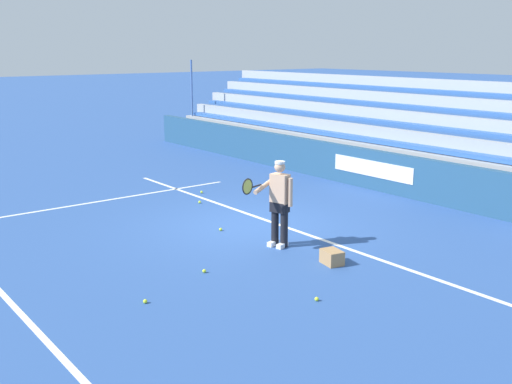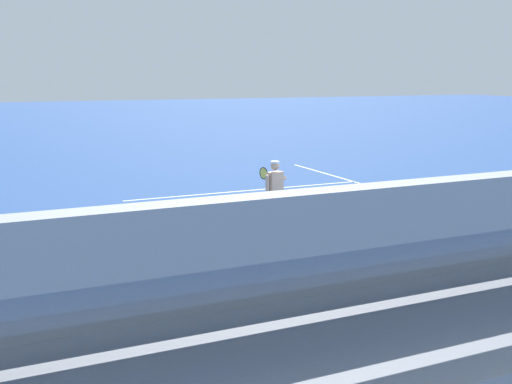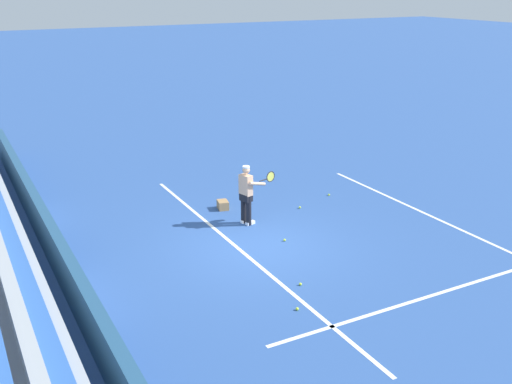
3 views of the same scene
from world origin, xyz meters
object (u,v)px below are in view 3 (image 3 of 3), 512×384
(tennis_ball_near_player, at_px, (300,207))
(tennis_ball_midcourt, at_px, (247,191))
(tennis_ball_stray_back, at_px, (300,284))
(tennis_ball_by_box, at_px, (285,240))
(tennis_ball_toward_net, at_px, (297,309))
(ball_box_cardboard, at_px, (223,205))
(tennis_ball_far_left, at_px, (329,195))
(tennis_player, at_px, (247,194))

(tennis_ball_near_player, relative_size, tennis_ball_midcourt, 1.00)
(tennis_ball_stray_back, height_order, tennis_ball_near_player, same)
(tennis_ball_by_box, xyz_separation_m, tennis_ball_toward_net, (3.17, -1.57, 0.00))
(ball_box_cardboard, xyz_separation_m, tennis_ball_toward_net, (6.10, -1.15, -0.10))
(tennis_ball_near_player, distance_m, tennis_ball_toward_net, 5.98)
(tennis_ball_by_box, distance_m, tennis_ball_toward_net, 3.53)
(ball_box_cardboard, height_order, tennis_ball_near_player, ball_box_cardboard)
(tennis_ball_far_left, bearing_deg, tennis_ball_midcourt, -126.22)
(tennis_ball_midcourt, bearing_deg, tennis_player, -27.53)
(tennis_ball_far_left, distance_m, tennis_ball_by_box, 3.90)
(tennis_ball_near_player, bearing_deg, tennis_player, -80.81)
(ball_box_cardboard, bearing_deg, tennis_ball_toward_net, -10.63)
(tennis_ball_far_left, xyz_separation_m, tennis_ball_near_player, (0.52, -1.43, 0.00))
(tennis_ball_far_left, distance_m, tennis_ball_midcourt, 2.66)
(tennis_player, xyz_separation_m, ball_box_cardboard, (-1.38, -0.11, -0.76))
(tennis_player, distance_m, tennis_ball_far_left, 3.61)
(tennis_player, height_order, tennis_ball_midcourt, tennis_player)
(tennis_ball_stray_back, bearing_deg, tennis_ball_midcourt, 163.29)
(tennis_player, distance_m, ball_box_cardboard, 1.58)
(tennis_player, xyz_separation_m, tennis_ball_near_player, (-0.32, 1.97, -0.86))
(tennis_player, distance_m, tennis_ball_stray_back, 3.97)
(tennis_player, xyz_separation_m, tennis_ball_far_left, (-0.84, 3.40, -0.86))
(tennis_player, height_order, tennis_ball_by_box, tennis_player)
(tennis_ball_stray_back, distance_m, tennis_ball_midcourt, 6.51)
(ball_box_cardboard, relative_size, tennis_ball_midcourt, 6.06)
(tennis_ball_far_left, height_order, tennis_ball_near_player, same)
(ball_box_cardboard, height_order, tennis_ball_by_box, ball_box_cardboard)
(tennis_ball_stray_back, distance_m, tennis_ball_near_player, 4.89)
(tennis_ball_far_left, distance_m, tennis_ball_toward_net, 7.25)
(tennis_player, xyz_separation_m, tennis_ball_by_box, (1.55, 0.32, -0.86))
(tennis_ball_by_box, relative_size, tennis_ball_toward_net, 1.00)
(tennis_ball_midcourt, bearing_deg, tennis_ball_toward_net, -19.41)
(tennis_ball_stray_back, height_order, tennis_ball_by_box, same)
(tennis_ball_near_player, height_order, tennis_ball_by_box, same)
(tennis_player, height_order, tennis_ball_near_player, tennis_player)
(tennis_player, relative_size, tennis_ball_far_left, 25.98)
(tennis_ball_stray_back, bearing_deg, tennis_ball_near_player, 148.05)
(ball_box_cardboard, height_order, tennis_ball_stray_back, ball_box_cardboard)
(tennis_ball_midcourt, bearing_deg, ball_box_cardboard, -53.01)
(tennis_ball_near_player, height_order, tennis_ball_midcourt, same)
(tennis_ball_midcourt, height_order, tennis_ball_toward_net, same)
(tennis_ball_toward_net, bearing_deg, ball_box_cardboard, 169.37)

